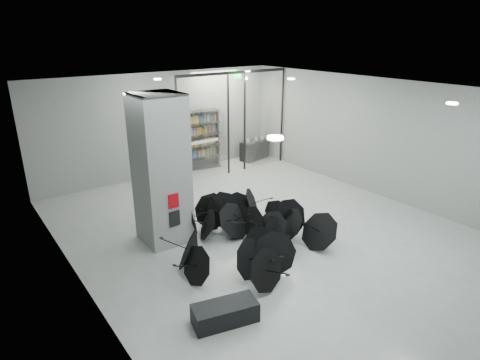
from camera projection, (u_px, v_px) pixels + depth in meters
room at (285, 140)px, 10.17m from camera, size 14.00×14.02×4.01m
column at (161, 170)px, 10.57m from camera, size 1.20×1.20×4.00m
fire_cabinet at (174, 201)px, 10.33m from camera, size 0.28×0.04×0.38m
info_panel at (175, 219)px, 10.50m from camera, size 0.30×0.03×0.42m
exit_sign at (237, 77)px, 15.17m from camera, size 0.30×0.06×0.15m
glass_partition at (234, 119)px, 15.88m from camera, size 5.06×0.08×4.00m
bench at (225, 313)px, 7.97m from camera, size 1.37×0.84×0.41m
bookshelf at (194, 141)px, 16.54m from camera, size 2.24×0.75×2.42m
shop_counter at (255, 150)px, 18.13m from camera, size 1.50×0.85×0.85m
umbrella_cluster at (247, 232)px, 10.93m from camera, size 4.64×4.64×1.31m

